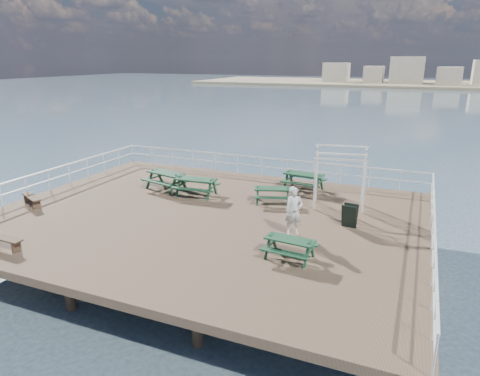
% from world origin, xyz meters
% --- Properties ---
extents(ground, '(18.00, 14.00, 0.30)m').
position_xyz_m(ground, '(0.00, 0.00, -0.15)').
color(ground, brown).
rests_on(ground, ground).
extents(sea_backdrop, '(300.00, 300.00, 9.20)m').
position_xyz_m(sea_backdrop, '(12.54, 134.07, -0.51)').
color(sea_backdrop, '#3A4D61').
rests_on(sea_backdrop, ground).
extents(railing, '(17.77, 13.76, 1.10)m').
position_xyz_m(railing, '(-0.07, 2.57, 0.87)').
color(railing, silver).
rests_on(railing, ground).
extents(picnic_table_a, '(2.06, 1.70, 0.96)m').
position_xyz_m(picnic_table_a, '(-1.68, 2.23, 0.61)').
color(picnic_table_a, '#13351D').
rests_on(picnic_table_a, ground).
extents(picnic_table_b, '(1.99, 1.79, 0.81)m').
position_xyz_m(picnic_table_b, '(2.09, 2.64, 0.52)').
color(picnic_table_b, '#13351D').
rests_on(picnic_table_b, ground).
extents(picnic_table_c, '(2.14, 1.81, 0.96)m').
position_xyz_m(picnic_table_c, '(2.89, 5.15, 0.61)').
color(picnic_table_c, '#13351D').
rests_on(picnic_table_c, ground).
extents(picnic_table_d, '(2.36, 2.07, 0.99)m').
position_xyz_m(picnic_table_d, '(-3.61, 2.57, 0.63)').
color(picnic_table_d, '#13351D').
rests_on(picnic_table_d, ground).
extents(picnic_table_e, '(1.74, 1.45, 0.80)m').
position_xyz_m(picnic_table_e, '(4.48, -2.60, 0.51)').
color(picnic_table_e, '#13351D').
rests_on(picnic_table_e, ground).
extents(flat_bench_near, '(1.58, 0.99, 0.45)m').
position_xyz_m(flat_bench_near, '(-7.80, -2.03, 0.34)').
color(flat_bench_near, '#4F3928').
rests_on(flat_bench_near, ground).
extents(flat_bench_far, '(1.53, 0.42, 0.44)m').
position_xyz_m(flat_bench_far, '(-4.91, -5.80, 0.33)').
color(flat_bench_far, '#4F3928').
rests_on(flat_bench_far, ground).
extents(trellis_arbor, '(2.44, 1.58, 2.82)m').
position_xyz_m(trellis_arbor, '(5.00, 3.22, 1.25)').
color(trellis_arbor, silver).
rests_on(trellis_arbor, ground).
extents(sandwich_board, '(0.63, 0.50, 0.96)m').
position_xyz_m(sandwich_board, '(5.86, 0.96, 0.47)').
color(sandwich_board, black).
rests_on(sandwich_board, ground).
extents(person, '(0.82, 0.74, 1.87)m').
position_xyz_m(person, '(4.02, -0.59, 0.94)').
color(person, silver).
rests_on(person, ground).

